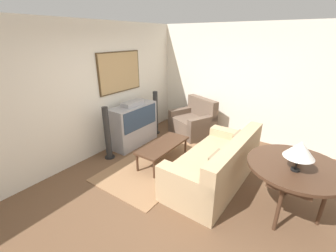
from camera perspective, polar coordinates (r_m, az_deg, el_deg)
The scene contains 13 objects.
ground_plane at distance 4.03m, azimuth 3.15°, elevation -14.77°, with size 12.00×12.00×0.00m, color brown.
wall_back at distance 4.82m, azimuth -18.63°, elevation 8.21°, with size 12.00×0.10×2.70m.
wall_right at distance 5.75m, azimuth 17.65°, elevation 10.33°, with size 0.06×12.00×2.70m.
area_rug at distance 4.62m, azimuth -2.60°, elevation -9.41°, with size 2.41×1.40×0.01m.
tv at distance 5.28m, azimuth -8.64°, elevation 0.40°, with size 1.17×0.45×1.05m.
couch at distance 4.03m, azimuth 12.15°, elevation -9.83°, with size 2.07×1.00×0.88m.
armchair at distance 5.86m, azimuth 6.40°, elevation 0.83°, with size 1.15×1.24×0.93m.
coffee_table at distance 4.48m, azimuth -1.29°, elevation -5.12°, with size 1.19×0.50×0.41m.
console_table at distance 3.53m, azimuth 29.62°, elevation -9.52°, with size 1.25×1.25×0.80m.
table_lamp at distance 3.23m, azimuth 30.53°, elevation -5.19°, with size 0.37×0.37×0.41m.
mantel_clock at distance 3.61m, azimuth 30.43°, elevation -6.27°, with size 0.15×0.10×0.17m.
speaker_tower_left at distance 4.75m, azimuth -15.13°, elevation -2.11°, with size 0.21×0.21×1.12m.
speaker_tower_right at distance 5.82m, azimuth -3.19°, elevation 3.12°, with size 0.21×0.21×1.12m.
Camera 1 is at (-2.77, -1.67, 2.41)m, focal length 24.00 mm.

